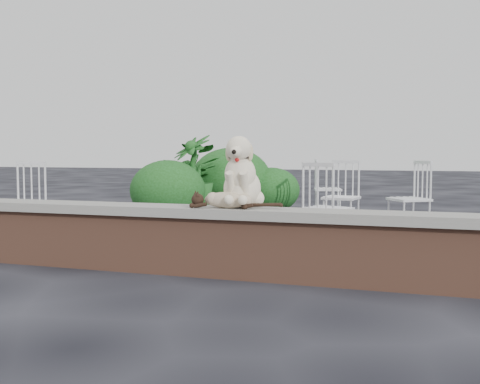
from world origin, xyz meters
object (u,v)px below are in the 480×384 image
(potted_plant_a, at_px, (189,178))
(cat, at_px, (227,199))
(chair_d, at_px, (409,198))
(chair_c, at_px, (327,207))
(chair_e, at_px, (328,188))
(chair_b, at_px, (341,196))
(chair_a, at_px, (23,202))
(dog, at_px, (242,171))
(potted_plant_b, at_px, (192,175))

(potted_plant_a, bearing_deg, cat, -63.21)
(chair_d, height_order, chair_c, same)
(chair_e, xyz_separation_m, chair_b, (0.44, -1.65, 0.00))
(chair_c, bearing_deg, chair_a, 30.22)
(chair_a, bearing_deg, chair_b, 24.60)
(dog, distance_m, chair_e, 4.52)
(dog, relative_size, chair_d, 0.65)
(dog, height_order, potted_plant_a, same)
(dog, distance_m, chair_b, 2.92)
(chair_a, relative_size, chair_c, 1.00)
(chair_e, bearing_deg, cat, 165.50)
(chair_d, bearing_deg, potted_plant_b, -142.08)
(chair_e, xyz_separation_m, chair_c, (0.51, -3.19, 0.00))
(chair_c, xyz_separation_m, potted_plant_b, (-2.69, 2.73, 0.20))
(cat, height_order, potted_plant_b, potted_plant_b)
(cat, relative_size, chair_d, 0.97)
(cat, relative_size, potted_plant_a, 0.76)
(cat, bearing_deg, potted_plant_a, 112.07)
(chair_c, bearing_deg, chair_d, -94.65)
(cat, xyz_separation_m, chair_d, (1.38, 3.03, -0.19))
(chair_d, height_order, chair_e, same)
(chair_c, bearing_deg, chair_b, -65.49)
(cat, bearing_deg, potted_plant_b, 111.84)
(chair_d, bearing_deg, potted_plant_a, -146.69)
(chair_d, bearing_deg, chair_c, -60.20)
(cat, distance_m, chair_b, 3.06)
(potted_plant_b, bearing_deg, chair_e, 11.84)
(chair_e, height_order, potted_plant_b, potted_plant_b)
(potted_plant_a, bearing_deg, chair_d, -23.14)
(chair_e, xyz_separation_m, potted_plant_b, (-2.18, -0.46, 0.20))
(chair_d, xyz_separation_m, chair_e, (-1.30, 1.62, 0.00))
(dog, bearing_deg, potted_plant_b, 113.57)
(chair_e, height_order, chair_b, same)
(chair_b, bearing_deg, chair_e, 113.86)
(potted_plant_a, height_order, potted_plant_b, potted_plant_b)
(chair_a, distance_m, potted_plant_a, 3.69)
(chair_d, relative_size, chair_b, 1.00)
(chair_d, xyz_separation_m, chair_a, (-4.23, -2.06, 0.00))
(chair_c, relative_size, potted_plant_a, 0.79)
(dog, bearing_deg, cat, -122.80)
(cat, xyz_separation_m, chair_c, (0.60, 1.47, -0.19))
(cat, xyz_separation_m, chair_e, (0.08, 4.65, -0.19))
(chair_e, distance_m, potted_plant_a, 2.42)
(chair_b, xyz_separation_m, potted_plant_a, (-2.86, 1.61, 0.12))
(potted_plant_a, bearing_deg, chair_b, -29.43)
(chair_d, relative_size, potted_plant_b, 0.70)
(chair_c, bearing_deg, potted_plant_b, -23.37)
(chair_d, bearing_deg, cat, -58.02)
(cat, height_order, chair_d, chair_d)
(dog, xyz_separation_m, chair_d, (1.30, 2.88, -0.41))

